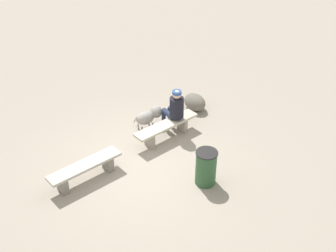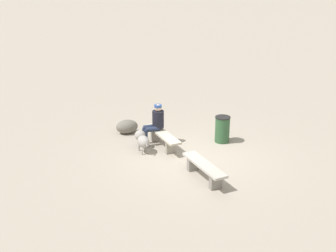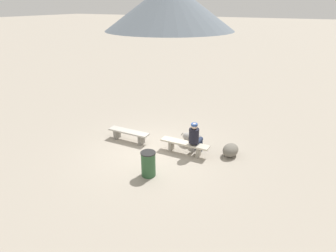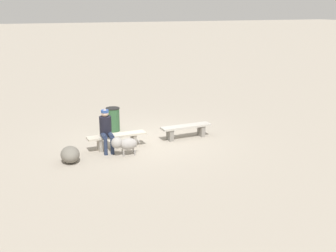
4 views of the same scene
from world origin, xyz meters
name	(u,v)px [view 1 (image 1 of 4)]	position (x,y,z in m)	size (l,w,h in m)	color
ground	(144,165)	(0.00, 0.00, -0.03)	(210.00, 210.00, 0.06)	#9E9384
bench_left	(85,169)	(-1.33, 0.38, 0.30)	(1.72, 0.41, 0.43)	gray
bench_right	(166,127)	(1.07, 0.47, 0.33)	(1.83, 0.40, 0.45)	gray
seated_person	(175,108)	(1.41, 0.56, 0.73)	(0.38, 0.67, 1.26)	black
dog	(149,116)	(1.05, 1.16, 0.36)	(0.86, 0.39, 0.57)	gray
trash_bin	(206,168)	(0.65, -1.38, 0.42)	(0.48, 0.48, 0.83)	#2D5633
boulder	(195,102)	(2.60, 1.08, 0.23)	(0.72, 0.52, 0.45)	#6B665B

